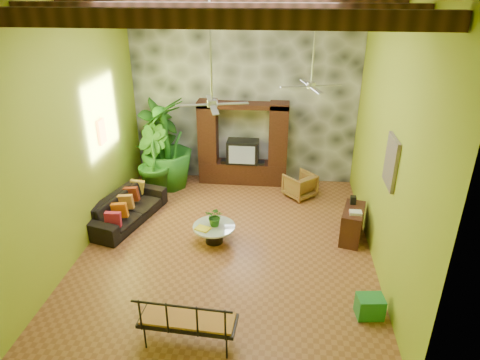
# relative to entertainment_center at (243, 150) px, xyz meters

# --- Properties ---
(ground) EXTENTS (7.00, 7.00, 0.00)m
(ground) POSITION_rel_entertainment_center_xyz_m (0.00, -3.14, -0.97)
(ground) COLOR brown
(ground) RESTS_ON ground
(back_wall) EXTENTS (6.00, 0.02, 5.00)m
(back_wall) POSITION_rel_entertainment_center_xyz_m (0.00, 0.36, 1.53)
(back_wall) COLOR #A2B729
(back_wall) RESTS_ON ground
(left_wall) EXTENTS (0.02, 7.00, 5.00)m
(left_wall) POSITION_rel_entertainment_center_xyz_m (-3.00, -3.14, 1.53)
(left_wall) COLOR #A2B729
(left_wall) RESTS_ON ground
(right_wall) EXTENTS (0.02, 7.00, 5.00)m
(right_wall) POSITION_rel_entertainment_center_xyz_m (3.00, -3.14, 1.53)
(right_wall) COLOR #A2B729
(right_wall) RESTS_ON ground
(stone_accent_wall) EXTENTS (5.98, 0.10, 4.98)m
(stone_accent_wall) POSITION_rel_entertainment_center_xyz_m (0.00, 0.30, 1.53)
(stone_accent_wall) COLOR #323539
(stone_accent_wall) RESTS_ON ground
(ceiling_beams) EXTENTS (5.95, 5.36, 0.22)m
(ceiling_beams) POSITION_rel_entertainment_center_xyz_m (0.00, -3.14, 3.81)
(ceiling_beams) COLOR #361B11
(ceiling_beams) RESTS_ON ceiling
(entertainment_center) EXTENTS (2.40, 0.55, 2.30)m
(entertainment_center) POSITION_rel_entertainment_center_xyz_m (0.00, 0.00, 0.00)
(entertainment_center) COLOR black
(entertainment_center) RESTS_ON ground
(ceiling_fan_front) EXTENTS (1.28, 1.28, 1.86)m
(ceiling_fan_front) POSITION_rel_entertainment_center_xyz_m (-0.20, -3.54, 2.44)
(ceiling_fan_front) COLOR #ABABAF
(ceiling_fan_front) RESTS_ON ceiling
(ceiling_fan_back) EXTENTS (1.28, 1.28, 1.86)m
(ceiling_fan_back) POSITION_rel_entertainment_center_xyz_m (1.60, -1.94, 2.44)
(ceiling_fan_back) COLOR #ABABAF
(ceiling_fan_back) RESTS_ON ceiling
(wall_art_mask) EXTENTS (0.06, 0.32, 0.55)m
(wall_art_mask) POSITION_rel_entertainment_center_xyz_m (-2.96, -2.14, 1.13)
(wall_art_mask) COLOR orange
(wall_art_mask) RESTS_ON left_wall
(wall_art_painting) EXTENTS (0.06, 0.70, 0.90)m
(wall_art_painting) POSITION_rel_entertainment_center_xyz_m (2.96, -3.74, 1.33)
(wall_art_painting) COLOR #25568A
(wall_art_painting) RESTS_ON right_wall
(sofa) EXTENTS (1.43, 2.38, 0.65)m
(sofa) POSITION_rel_entertainment_center_xyz_m (-2.49, -2.41, -0.64)
(sofa) COLOR black
(sofa) RESTS_ON ground
(wicker_armchair) EXTENTS (0.97, 0.97, 0.64)m
(wicker_armchair) POSITION_rel_entertainment_center_xyz_m (1.56, -0.72, -0.65)
(wicker_armchair) COLOR olive
(wicker_armchair) RESTS_ON ground
(tall_plant_a) EXTENTS (1.36, 1.46, 2.29)m
(tall_plant_a) POSITION_rel_entertainment_center_xyz_m (-2.27, -0.00, 0.18)
(tall_plant_a) COLOR #205817
(tall_plant_a) RESTS_ON ground
(tall_plant_b) EXTENTS (1.26, 1.31, 1.85)m
(tall_plant_b) POSITION_rel_entertainment_center_xyz_m (-2.26, -0.94, -0.04)
(tall_plant_b) COLOR #25641A
(tall_plant_b) RESTS_ON ground
(tall_plant_c) EXTENTS (1.58, 1.58, 2.44)m
(tall_plant_c) POSITION_rel_entertainment_center_xyz_m (-2.00, -0.45, 0.25)
(tall_plant_c) COLOR #236A1C
(tall_plant_c) RESTS_ON ground
(coffee_table) EXTENTS (0.91, 0.91, 0.40)m
(coffee_table) POSITION_rel_entertainment_center_xyz_m (-0.32, -3.08, -0.71)
(coffee_table) COLOR black
(coffee_table) RESTS_ON ground
(centerpiece_plant) EXTENTS (0.45, 0.41, 0.43)m
(centerpiece_plant) POSITION_rel_entertainment_center_xyz_m (-0.28, -3.06, -0.35)
(centerpiece_plant) COLOR #266119
(centerpiece_plant) RESTS_ON coffee_table
(yellow_tray) EXTENTS (0.36, 0.31, 0.03)m
(yellow_tray) POSITION_rel_entertainment_center_xyz_m (-0.53, -3.25, -0.55)
(yellow_tray) COLOR yellow
(yellow_tray) RESTS_ON coffee_table
(iron_bench) EXTENTS (1.52, 0.62, 0.57)m
(iron_bench) POSITION_rel_entertainment_center_xyz_m (-0.25, -6.03, -0.43)
(iron_bench) COLOR black
(iron_bench) RESTS_ON ground
(side_console) EXTENTS (0.63, 0.99, 0.74)m
(side_console) POSITION_rel_entertainment_center_xyz_m (2.65, -2.64, -0.60)
(side_console) COLOR #3D2113
(side_console) RESTS_ON ground
(green_bin) EXTENTS (0.48, 0.38, 0.39)m
(green_bin) POSITION_rel_entertainment_center_xyz_m (2.65, -5.04, -0.77)
(green_bin) COLOR #1B6736
(green_bin) RESTS_ON ground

